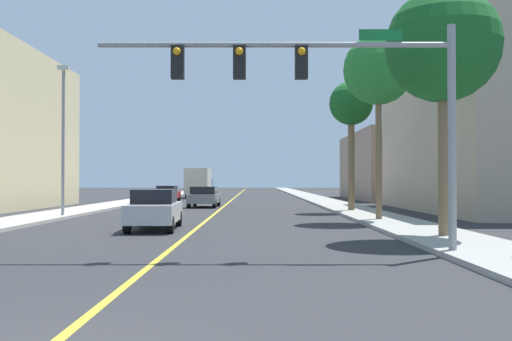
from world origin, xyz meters
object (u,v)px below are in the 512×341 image
(traffic_signal_mast, at_px, (326,83))
(palm_near, at_px, (440,47))
(car_silver, at_px, (153,209))
(car_gray, at_px, (202,196))
(delivery_truck, at_px, (197,182))
(palm_mid, at_px, (376,71))
(car_red, at_px, (165,194))
(street_lamp, at_px, (61,132))
(palm_far, at_px, (349,106))

(traffic_signal_mast, relative_size, palm_near, 1.15)
(traffic_signal_mast, distance_m, car_silver, 9.91)
(car_gray, distance_m, delivery_truck, 21.02)
(palm_mid, bearing_deg, car_red, 119.82)
(street_lamp, bearing_deg, traffic_signal_mast, -50.21)
(traffic_signal_mast, xyz_separation_m, palm_mid, (3.76, 11.14, 2.54))
(car_red, bearing_deg, traffic_signal_mast, 107.36)
(street_lamp, bearing_deg, car_gray, 61.37)
(street_lamp, relative_size, car_red, 1.64)
(street_lamp, xyz_separation_m, palm_near, (15.69, -10.21, 1.82))
(car_gray, bearing_deg, palm_mid, -54.82)
(palm_near, bearing_deg, palm_mid, 92.90)
(street_lamp, height_order, car_silver, street_lamp)
(palm_mid, height_order, car_silver, palm_mid)
(traffic_signal_mast, xyz_separation_m, palm_near, (4.13, 3.66, 1.82))
(car_gray, relative_size, delivery_truck, 0.47)
(palm_far, bearing_deg, delivery_truck, 113.45)
(delivery_truck, bearing_deg, car_gray, -83.98)
(palm_far, bearing_deg, car_red, 130.21)
(palm_far, relative_size, delivery_truck, 0.87)
(palm_mid, bearing_deg, palm_near, -87.10)
(car_gray, relative_size, car_red, 0.90)
(palm_near, xyz_separation_m, palm_mid, (-0.38, 7.48, 0.72))
(car_gray, height_order, delivery_truck, delivery_truck)
(street_lamp, relative_size, palm_mid, 0.90)
(palm_mid, height_order, car_gray, palm_mid)
(traffic_signal_mast, height_order, palm_far, palm_far)
(palm_near, distance_m, car_red, 34.23)
(palm_far, height_order, car_gray, palm_far)
(palm_near, bearing_deg, palm_far, 91.29)
(street_lamp, relative_size, car_gray, 1.82)
(palm_far, bearing_deg, palm_mid, -90.33)
(street_lamp, height_order, car_gray, street_lamp)
(palm_near, relative_size, delivery_truck, 0.90)
(car_gray, bearing_deg, traffic_signal_mast, -76.12)
(street_lamp, bearing_deg, delivery_truck, 83.67)
(palm_mid, bearing_deg, car_silver, -157.83)
(car_silver, height_order, car_red, car_silver)
(street_lamp, bearing_deg, car_silver, -48.42)
(traffic_signal_mast, relative_size, car_gray, 2.18)
(palm_near, xyz_separation_m, car_red, (-13.78, 30.86, -5.44))
(traffic_signal_mast, distance_m, car_red, 36.03)
(palm_far, xyz_separation_m, car_red, (-13.45, 15.90, -5.57))
(car_red, bearing_deg, delivery_truck, -96.47)
(delivery_truck, bearing_deg, street_lamp, -97.23)
(street_lamp, relative_size, delivery_truck, 0.86)
(palm_mid, relative_size, palm_far, 1.10)
(palm_mid, relative_size, delivery_truck, 0.96)
(car_red, bearing_deg, palm_near, 115.81)
(palm_near, height_order, palm_mid, palm_mid)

